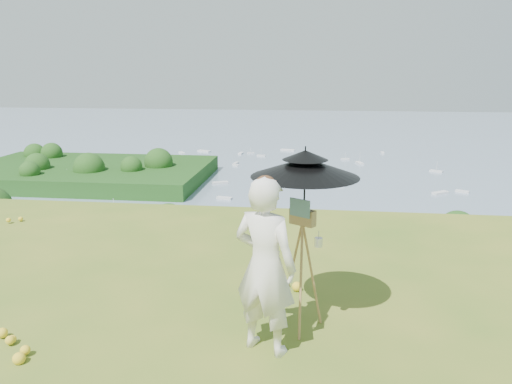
# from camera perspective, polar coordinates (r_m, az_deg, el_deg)

# --- Properties ---
(shoreline_tier) EXTENTS (170.00, 28.00, 8.00)m
(shoreline_tier) POSITION_cam_1_polar(r_m,az_deg,el_deg) (87.35, 4.88, -12.60)
(shoreline_tier) COLOR gray
(shoreline_tier) RESTS_ON bay_water
(bay_water) EXTENTS (700.00, 700.00, 0.00)m
(bay_water) POSITION_cam_1_polar(r_m,az_deg,el_deg) (245.98, 6.48, 5.17)
(bay_water) COLOR slate
(bay_water) RESTS_ON ground
(peninsula) EXTENTS (90.00, 60.00, 12.00)m
(peninsula) POSITION_cam_1_polar(r_m,az_deg,el_deg) (178.98, -18.69, 2.88)
(peninsula) COLOR #16330E
(peninsula) RESTS_ON bay_water
(slope_trees) EXTENTS (110.00, 50.00, 6.00)m
(slope_trees) POSITION_cam_1_polar(r_m,az_deg,el_deg) (42.23, 3.20, -11.18)
(slope_trees) COLOR #1F4414
(slope_trees) RESTS_ON forest_slope
(harbor_town) EXTENTS (110.00, 22.00, 5.00)m
(harbor_town) POSITION_cam_1_polar(r_m,az_deg,el_deg) (84.66, 4.97, -8.66)
(harbor_town) COLOR silver
(harbor_town) RESTS_ON shoreline_tier
(moored_boats) EXTENTS (140.00, 140.00, 0.70)m
(moored_boats) POSITION_cam_1_polar(r_m,az_deg,el_deg) (168.86, 1.86, 1.38)
(moored_boats) COLOR silver
(moored_boats) RESTS_ON bay_water
(painter) EXTENTS (0.80, 0.68, 1.87)m
(painter) POSITION_cam_1_polar(r_m,az_deg,el_deg) (5.10, 1.04, -8.46)
(painter) COLOR white
(painter) RESTS_ON ground
(field_easel) EXTENTS (0.80, 0.80, 1.53)m
(field_easel) POSITION_cam_1_polar(r_m,az_deg,el_deg) (5.61, 5.22, -8.28)
(field_easel) COLOR #A46E45
(field_easel) RESTS_ON ground
(sun_umbrella) EXTENTS (1.58, 1.58, 0.83)m
(sun_umbrella) POSITION_cam_1_polar(r_m,az_deg,el_deg) (5.36, 5.58, 0.86)
(sun_umbrella) COLOR black
(sun_umbrella) RESTS_ON field_easel
(painter_cap) EXTENTS (0.28, 0.30, 0.10)m
(painter_cap) POSITION_cam_1_polar(r_m,az_deg,el_deg) (4.84, 1.08, 1.22)
(painter_cap) COLOR #D67675
(painter_cap) RESTS_ON painter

